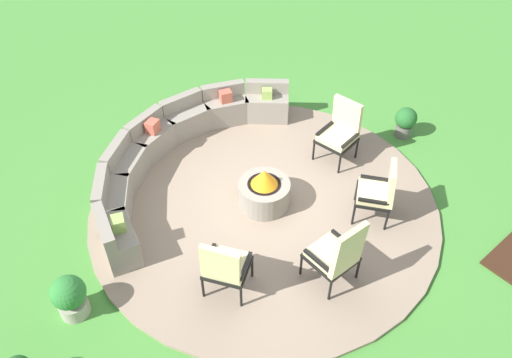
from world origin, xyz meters
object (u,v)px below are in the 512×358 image
at_px(fire_pit, 264,191).
at_px(lounge_chair_back_left, 380,190).
at_px(lounge_chair_front_right, 338,254).
at_px(potted_plant_1, 70,296).
at_px(potted_plant_0, 405,121).
at_px(lounge_chair_front_left, 225,266).
at_px(curved_stone_bench, 175,149).
at_px(lounge_chair_back_right, 341,130).

relative_size(fire_pit, lounge_chair_back_left, 0.80).
distance_m(lounge_chair_front_right, potted_plant_1, 3.54).
bearing_deg(fire_pit, potted_plant_0, -5.40).
xyz_separation_m(lounge_chair_front_left, potted_plant_0, (4.70, 0.63, -0.29)).
xyz_separation_m(lounge_chair_front_left, lounge_chair_back_left, (2.66, -0.40, -0.02)).
bearing_deg(potted_plant_0, curved_stone_bench, 150.94).
xyz_separation_m(fire_pit, lounge_chair_back_left, (1.16, -1.33, 0.27)).
height_order(lounge_chair_back_left, lounge_chair_back_right, lounge_chair_back_right).
height_order(lounge_chair_back_right, potted_plant_1, lounge_chair_back_right).
distance_m(fire_pit, lounge_chair_front_right, 1.80).
xyz_separation_m(fire_pit, curved_stone_bench, (-0.51, 1.76, 0.04)).
distance_m(curved_stone_bench, lounge_chair_back_left, 3.52).
xyz_separation_m(fire_pit, lounge_chair_front_left, (-1.50, -0.93, 0.29)).
xyz_separation_m(curved_stone_bench, lounge_chair_front_right, (0.26, -3.52, 0.27)).
xyz_separation_m(fire_pit, lounge_chair_front_right, (-0.25, -1.76, 0.30)).
bearing_deg(curved_stone_bench, lounge_chair_back_right, -36.93).
height_order(lounge_chair_back_left, potted_plant_0, lounge_chair_back_left).
height_order(lounge_chair_front_left, lounge_chair_back_right, lounge_chair_back_right).
height_order(fire_pit, potted_plant_0, fire_pit).
xyz_separation_m(fire_pit, potted_plant_0, (3.20, -0.30, -0.01)).
relative_size(lounge_chair_back_right, potted_plant_0, 1.88).
height_order(lounge_chair_front_right, potted_plant_0, lounge_chair_front_right).
xyz_separation_m(lounge_chair_back_right, potted_plant_0, (1.43, -0.35, -0.30)).
bearing_deg(lounge_chair_back_left, potted_plant_1, 124.65).
distance_m(fire_pit, lounge_chair_back_right, 1.80).
height_order(lounge_chair_back_left, potted_plant_1, lounge_chair_back_left).
relative_size(lounge_chair_back_right, potted_plant_1, 1.67).
bearing_deg(potted_plant_0, lounge_chair_front_right, -157.10).
distance_m(lounge_chair_front_left, potted_plant_1, 2.04).
relative_size(lounge_chair_front_right, potted_plant_1, 1.73).
relative_size(lounge_chair_front_right, lounge_chair_back_left, 1.13).
distance_m(lounge_chair_back_right, potted_plant_1, 5.00).
bearing_deg(lounge_chair_front_right, fire_pit, 82.19).
relative_size(lounge_chair_back_left, potted_plant_1, 1.53).
bearing_deg(potted_plant_1, lounge_chair_back_left, -18.65).
relative_size(lounge_chair_front_left, potted_plant_1, 1.60).
xyz_separation_m(curved_stone_bench, lounge_chair_front_left, (-0.99, -2.69, 0.25)).
bearing_deg(fire_pit, lounge_chair_front_left, -148.18).
xyz_separation_m(curved_stone_bench, potted_plant_1, (-2.70, -1.61, -0.01)).
distance_m(fire_pit, curved_stone_bench, 1.83).
relative_size(lounge_chair_front_right, lounge_chair_back_right, 1.04).
relative_size(lounge_chair_front_left, lounge_chair_back_left, 1.05).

